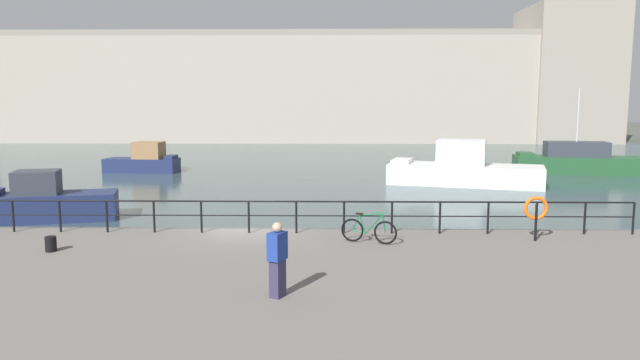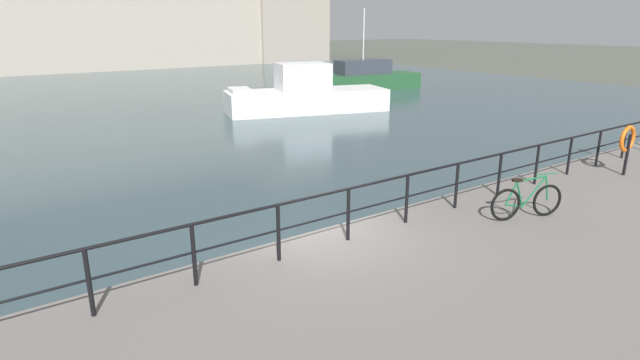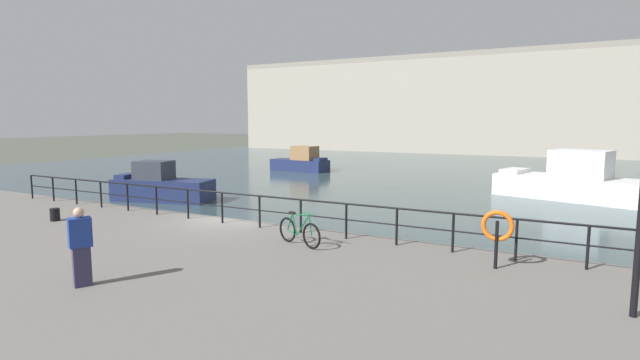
{
  "view_description": "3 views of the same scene",
  "coord_description": "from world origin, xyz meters",
  "px_view_note": "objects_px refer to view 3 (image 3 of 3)",
  "views": [
    {
      "loc": [
        2.9,
        -19.83,
        5.34
      ],
      "look_at": [
        2.46,
        2.68,
        2.26
      ],
      "focal_mm": 33.34,
      "sensor_mm": 36.0,
      "label": 1
    },
    {
      "loc": [
        -5.59,
        -7.96,
        5.03
      ],
      "look_at": [
        0.54,
        0.69,
        1.77
      ],
      "focal_mm": 28.71,
      "sensor_mm": 36.0,
      "label": 2
    },
    {
      "loc": [
        10.8,
        -13.34,
        4.44
      ],
      "look_at": [
        1.23,
        4.37,
        1.96
      ],
      "focal_mm": 26.87,
      "sensor_mm": 36.0,
      "label": 3
    }
  ],
  "objects_px": {
    "moored_white_yacht": "(161,186)",
    "standing_person": "(81,246)",
    "parked_bicycle": "(299,232)",
    "mooring_bollard": "(55,215)",
    "moored_small_launch": "(582,183)",
    "moored_blue_motorboat": "(301,162)",
    "life_ring_stand": "(497,228)",
    "harbor_building": "(534,104)"
  },
  "relations": [
    {
      "from": "parked_bicycle",
      "to": "mooring_bollard",
      "type": "relative_size",
      "value": 3.84
    },
    {
      "from": "harbor_building",
      "to": "life_ring_stand",
      "type": "distance_m",
      "value": 58.48
    },
    {
      "from": "life_ring_stand",
      "to": "parked_bicycle",
      "type": "bearing_deg",
      "value": -175.39
    },
    {
      "from": "moored_white_yacht",
      "to": "mooring_bollard",
      "type": "distance_m",
      "value": 10.04
    },
    {
      "from": "harbor_building",
      "to": "moored_small_launch",
      "type": "bearing_deg",
      "value": -81.65
    },
    {
      "from": "life_ring_stand",
      "to": "moored_small_launch",
      "type": "bearing_deg",
      "value": 84.24
    },
    {
      "from": "life_ring_stand",
      "to": "standing_person",
      "type": "distance_m",
      "value": 9.3
    },
    {
      "from": "harbor_building",
      "to": "parked_bicycle",
      "type": "xyz_separation_m",
      "value": [
        -1.3,
        -58.57,
        -5.36
      ]
    },
    {
      "from": "harbor_building",
      "to": "mooring_bollard",
      "type": "height_order",
      "value": "harbor_building"
    },
    {
      "from": "moored_small_launch",
      "to": "mooring_bollard",
      "type": "distance_m",
      "value": 26.12
    },
    {
      "from": "harbor_building",
      "to": "moored_small_launch",
      "type": "distance_m",
      "value": 40.22
    },
    {
      "from": "moored_small_launch",
      "to": "life_ring_stand",
      "type": "relative_size",
      "value": 7.03
    },
    {
      "from": "harbor_building",
      "to": "standing_person",
      "type": "xyz_separation_m",
      "value": [
        -3.63,
        -63.61,
        -4.89
      ]
    },
    {
      "from": "parked_bicycle",
      "to": "mooring_bollard",
      "type": "bearing_deg",
      "value": -153.22
    },
    {
      "from": "moored_white_yacht",
      "to": "harbor_building",
      "type": "bearing_deg",
      "value": -120.84
    },
    {
      "from": "moored_blue_motorboat",
      "to": "standing_person",
      "type": "distance_m",
      "value": 32.89
    },
    {
      "from": "harbor_building",
      "to": "moored_small_launch",
      "type": "xyz_separation_m",
      "value": [
        5.78,
        -39.38,
        -5.76
      ]
    },
    {
      "from": "moored_white_yacht",
      "to": "standing_person",
      "type": "height_order",
      "value": "standing_person"
    },
    {
      "from": "moored_blue_motorboat",
      "to": "moored_white_yacht",
      "type": "bearing_deg",
      "value": -81.82
    },
    {
      "from": "harbor_building",
      "to": "moored_white_yacht",
      "type": "bearing_deg",
      "value": -106.42
    },
    {
      "from": "moored_white_yacht",
      "to": "life_ring_stand",
      "type": "height_order",
      "value": "life_ring_stand"
    },
    {
      "from": "moored_small_launch",
      "to": "parked_bicycle",
      "type": "relative_size",
      "value": 5.81
    },
    {
      "from": "harbor_building",
      "to": "moored_small_launch",
      "type": "height_order",
      "value": "harbor_building"
    },
    {
      "from": "moored_small_launch",
      "to": "standing_person",
      "type": "bearing_deg",
      "value": 85.1
    },
    {
      "from": "standing_person",
      "to": "moored_white_yacht",
      "type": "bearing_deg",
      "value": 158.18
    },
    {
      "from": "parked_bicycle",
      "to": "standing_person",
      "type": "relative_size",
      "value": 1.0
    },
    {
      "from": "mooring_bollard",
      "to": "standing_person",
      "type": "relative_size",
      "value": 0.26
    },
    {
      "from": "moored_small_launch",
      "to": "moored_blue_motorboat",
      "type": "distance_m",
      "value": 22.83
    },
    {
      "from": "moored_small_launch",
      "to": "moored_blue_motorboat",
      "type": "bearing_deg",
      "value": 0.73
    },
    {
      "from": "mooring_bollard",
      "to": "moored_blue_motorboat",
      "type": "bearing_deg",
      "value": 102.04
    },
    {
      "from": "moored_white_yacht",
      "to": "moored_small_launch",
      "type": "height_order",
      "value": "moored_small_launch"
    },
    {
      "from": "parked_bicycle",
      "to": "moored_white_yacht",
      "type": "bearing_deg",
      "value": 169.61
    },
    {
      "from": "life_ring_stand",
      "to": "moored_white_yacht",
      "type": "bearing_deg",
      "value": 158.6
    },
    {
      "from": "moored_white_yacht",
      "to": "standing_person",
      "type": "distance_m",
      "value": 17.16
    },
    {
      "from": "harbor_building",
      "to": "standing_person",
      "type": "height_order",
      "value": "harbor_building"
    },
    {
      "from": "moored_small_launch",
      "to": "moored_white_yacht",
      "type": "bearing_deg",
      "value": 45.08
    },
    {
      "from": "harbor_building",
      "to": "moored_blue_motorboat",
      "type": "xyz_separation_m",
      "value": [
        -16.2,
        -33.24,
        -5.88
      ]
    },
    {
      "from": "moored_blue_motorboat",
      "to": "mooring_bollard",
      "type": "height_order",
      "value": "moored_blue_motorboat"
    },
    {
      "from": "moored_blue_motorboat",
      "to": "mooring_bollard",
      "type": "xyz_separation_m",
      "value": [
        5.66,
        -26.53,
        0.35
      ]
    },
    {
      "from": "mooring_bollard",
      "to": "standing_person",
      "type": "height_order",
      "value": "standing_person"
    },
    {
      "from": "moored_white_yacht",
      "to": "standing_person",
      "type": "bearing_deg",
      "value": 116.98
    },
    {
      "from": "moored_blue_motorboat",
      "to": "life_ring_stand",
      "type": "height_order",
      "value": "life_ring_stand"
    }
  ]
}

